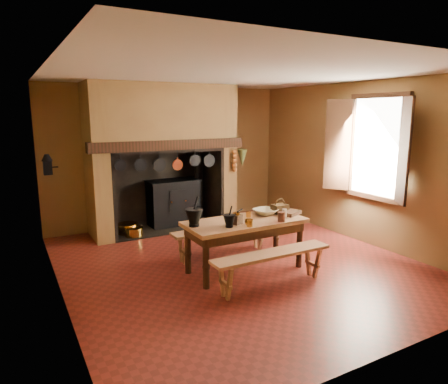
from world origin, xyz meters
name	(u,v)px	position (x,y,z in m)	size (l,w,h in m)	color
floor	(237,263)	(0.00, 0.00, 0.00)	(5.50, 5.50, 0.00)	maroon
ceiling	(238,74)	(0.00, 0.00, 2.80)	(5.50, 5.50, 0.00)	silver
back_wall	(169,156)	(0.00, 2.75, 1.40)	(5.00, 0.02, 2.80)	olive
wall_left	(54,188)	(-2.50, 0.00, 1.40)	(0.02, 5.50, 2.80)	olive
wall_right	(359,163)	(2.50, 0.00, 1.40)	(0.02, 5.50, 2.80)	olive
wall_front	(398,212)	(0.00, -2.75, 1.40)	(5.00, 0.02, 2.80)	olive
chimney_breast	(162,137)	(-0.30, 2.31, 1.81)	(2.95, 0.96, 2.80)	olive
iron_range	(174,202)	(-0.04, 2.45, 0.48)	(1.12, 0.55, 1.60)	black
hearth_pans	(129,230)	(-1.05, 2.22, 0.09)	(0.51, 0.62, 0.20)	#BC822B
hanging_pans	(170,163)	(-0.34, 1.81, 1.36)	(1.92, 0.29, 0.27)	black
onion_string	(234,161)	(1.00, 1.79, 1.33)	(0.12, 0.10, 0.46)	#AE5A20
herb_bunch	(242,158)	(1.18, 1.79, 1.38)	(0.20, 0.20, 0.35)	#4A5628
window	(372,148)	(2.35, -0.40, 1.70)	(0.39, 1.75, 1.76)	white
wall_coffee_mill	(47,163)	(-2.42, 1.55, 1.52)	(0.23, 0.16, 0.31)	black
work_table	(245,228)	(-0.05, -0.30, 0.63)	(1.74, 0.77, 0.75)	#B37A52
bench_front	(272,261)	(-0.05, -0.97, 0.36)	(1.71, 0.30, 0.48)	#B37A52
bench_back	(222,235)	(-0.05, 0.38, 0.35)	(1.68, 0.29, 0.47)	#B37A52
mortar_large	(194,217)	(-0.81, -0.23, 0.89)	(0.24, 0.24, 0.41)	black
mortar_small	(229,220)	(-0.42, -0.50, 0.85)	(0.17, 0.17, 0.29)	black
coffee_grinder	(236,219)	(-0.25, -0.41, 0.83)	(0.19, 0.17, 0.20)	#3A1E12
brass_mug_a	(250,223)	(-0.16, -0.61, 0.80)	(0.08, 0.08, 0.09)	#BC822B
brass_mug_b	(248,214)	(0.09, -0.18, 0.79)	(0.07, 0.07, 0.08)	#BC822B
mixing_bowl	(266,212)	(0.40, -0.17, 0.79)	(0.35, 0.35, 0.09)	beige
stoneware_crock	(282,217)	(0.37, -0.61, 0.82)	(0.11, 0.11, 0.13)	brown
glass_jar	(284,213)	(0.55, -0.44, 0.82)	(0.07, 0.07, 0.13)	beige
wicker_basket	(280,208)	(0.65, -0.19, 0.83)	(0.24, 0.17, 0.23)	#442D14
wooden_tray	(290,213)	(0.72, -0.35, 0.78)	(0.32, 0.23, 0.05)	#3A1E12
brass_cup	(249,222)	(-0.15, -0.56, 0.80)	(0.11, 0.11, 0.09)	#BC822B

